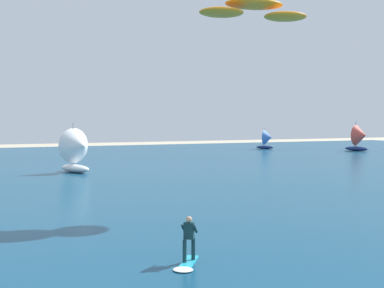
{
  "coord_description": "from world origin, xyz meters",
  "views": [
    {
      "loc": [
        -7.32,
        4.81,
        5.21
      ],
      "look_at": [
        -0.4,
        21.83,
        4.25
      ],
      "focal_mm": 42.75,
      "sensor_mm": 36.0,
      "label": 1
    }
  ],
  "objects_px": {
    "kite": "(254,10)",
    "sailboat_far_right": "(78,150)",
    "sailboat_anchored_offshore": "(360,138)",
    "sailboat_leading": "(267,139)",
    "kitesurfer": "(188,247)"
  },
  "relations": [
    {
      "from": "sailboat_anchored_offshore",
      "to": "kite",
      "type": "bearing_deg",
      "value": -138.99
    },
    {
      "from": "kite",
      "to": "sailboat_anchored_offshore",
      "type": "height_order",
      "value": "kite"
    },
    {
      "from": "kitesurfer",
      "to": "sailboat_anchored_offshore",
      "type": "distance_m",
      "value": 65.41
    },
    {
      "from": "kitesurfer",
      "to": "kite",
      "type": "distance_m",
      "value": 16.64
    },
    {
      "from": "sailboat_anchored_offshore",
      "to": "sailboat_leading",
      "type": "bearing_deg",
      "value": 136.97
    },
    {
      "from": "kite",
      "to": "kitesurfer",
      "type": "bearing_deg",
      "value": -130.33
    },
    {
      "from": "kite",
      "to": "sailboat_far_right",
      "type": "relative_size",
      "value": 1.44
    },
    {
      "from": "kitesurfer",
      "to": "kite",
      "type": "xyz_separation_m",
      "value": [
        8.03,
        9.46,
        11.09
      ]
    },
    {
      "from": "kitesurfer",
      "to": "sailboat_far_right",
      "type": "distance_m",
      "value": 30.21
    },
    {
      "from": "sailboat_leading",
      "to": "sailboat_anchored_offshore",
      "type": "bearing_deg",
      "value": -43.03
    },
    {
      "from": "sailboat_anchored_offshore",
      "to": "sailboat_leading",
      "type": "height_order",
      "value": "sailboat_anchored_offshore"
    },
    {
      "from": "kite",
      "to": "sailboat_far_right",
      "type": "bearing_deg",
      "value": 109.91
    },
    {
      "from": "kitesurfer",
      "to": "kite",
      "type": "height_order",
      "value": "kite"
    },
    {
      "from": "kitesurfer",
      "to": "sailboat_leading",
      "type": "height_order",
      "value": "sailboat_leading"
    },
    {
      "from": "sailboat_far_right",
      "to": "sailboat_anchored_offshore",
      "type": "bearing_deg",
      "value": 16.56
    }
  ]
}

